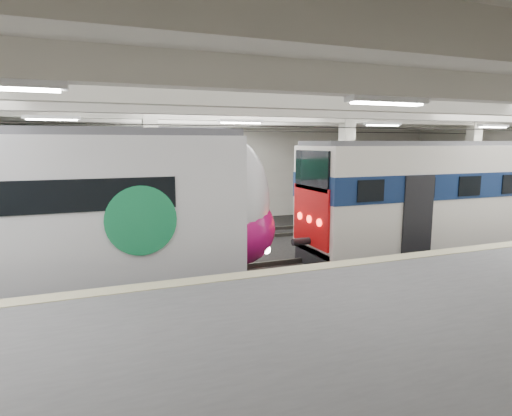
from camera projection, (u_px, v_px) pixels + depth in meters
name	position (u px, v px, depth m)	size (l,w,h in m)	color
station_hall	(285.00, 178.00, 11.77)	(36.00, 24.00, 5.75)	black
modern_emu	(44.00, 217.00, 11.31)	(14.30, 2.95, 4.59)	silver
older_rer	(458.00, 195.00, 16.39)	(12.82, 2.83, 4.26)	silver
far_train	(25.00, 189.00, 15.97)	(15.24, 3.57, 4.79)	silver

